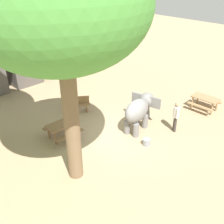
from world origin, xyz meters
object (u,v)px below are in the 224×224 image
object	(u,v)px
person_handler	(176,115)
picnic_table_far	(63,127)
elephant	(139,110)
market_stall_orange	(54,59)
shade_tree_main	(62,7)
market_stall_blue	(23,67)
wooden_bench	(77,104)
market_stall_white	(81,52)
feed_bucket	(146,142)
picnic_table_near	(205,100)

from	to	relation	value
person_handler	picnic_table_far	xyz separation A→B (m)	(-4.36, 3.52, -0.36)
elephant	market_stall_orange	xyz separation A→B (m)	(1.41, 9.58, 0.06)
shade_tree_main	market_stall_blue	world-z (taller)	shade_tree_main
shade_tree_main	wooden_bench	world-z (taller)	shade_tree_main
market_stall_blue	market_stall_white	xyz separation A→B (m)	(5.20, 0.00, 0.00)
shade_tree_main	feed_bucket	xyz separation A→B (m)	(3.59, -0.75, -6.23)
person_handler	shade_tree_main	world-z (taller)	shade_tree_main
elephant	picnic_table_near	size ratio (longest dim) A/B	1.59
feed_bucket	picnic_table_near	bearing A→B (deg)	-2.00
picnic_table_near	market_stall_white	xyz separation A→B (m)	(-0.25, 11.00, 0.55)
person_handler	picnic_table_near	world-z (taller)	person_handler
elephant	wooden_bench	distance (m)	3.85
person_handler	feed_bucket	world-z (taller)	person_handler
wooden_bench	feed_bucket	xyz separation A→B (m)	(0.28, -4.87, -0.31)
market_stall_blue	market_stall_white	distance (m)	5.20
shade_tree_main	market_stall_orange	bearing A→B (deg)	59.84
picnic_table_near	market_stall_orange	bearing A→B (deg)	12.74
elephant	market_stall_orange	size ratio (longest dim) A/B	0.97
picnic_table_near	market_stall_white	world-z (taller)	market_stall_white
shade_tree_main	market_stall_blue	size ratio (longest dim) A/B	3.35
shade_tree_main	picnic_table_near	bearing A→B (deg)	-6.09
shade_tree_main	market_stall_orange	world-z (taller)	shade_tree_main
market_stall_blue	person_handler	bearing A→B (deg)	-78.23
wooden_bench	shade_tree_main	bearing A→B (deg)	86.51
elephant	picnic_table_near	bearing A→B (deg)	-30.90
market_stall_orange	picnic_table_near	bearing A→B (deg)	-75.48
market_stall_blue	picnic_table_far	bearing A→B (deg)	-105.27
market_stall_blue	market_stall_white	bearing A→B (deg)	0.00
person_handler	picnic_table_near	xyz separation A→B (m)	(3.14, 0.05, -0.36)
elephant	market_stall_orange	distance (m)	9.69
market_stall_orange	feed_bucket	bearing A→B (deg)	-101.79
shade_tree_main	market_stall_white	world-z (taller)	shade_tree_main
person_handler	feed_bucket	xyz separation A→B (m)	(-1.96, 0.23, -0.79)
elephant	feed_bucket	world-z (taller)	elephant
picnic_table_far	market_stall_blue	distance (m)	7.83
person_handler	feed_bucket	distance (m)	2.13
market_stall_blue	wooden_bench	bearing A→B (deg)	-89.41
picnic_table_near	feed_bucket	world-z (taller)	picnic_table_near
wooden_bench	market_stall_orange	bearing A→B (deg)	-77.75
picnic_table_near	picnic_table_far	size ratio (longest dim) A/B	0.97
elephant	feed_bucket	distance (m)	1.76
shade_tree_main	wooden_bench	xyz separation A→B (m)	(3.31, 4.12, -5.92)
market_stall_blue	feed_bucket	bearing A→B (deg)	-88.19
elephant	picnic_table_far	bearing A→B (deg)	135.23
market_stall_white	elephant	bearing A→B (deg)	-112.68
wooden_bench	person_handler	bearing A→B (deg)	149.07
wooden_bench	market_stall_orange	world-z (taller)	market_stall_orange
market_stall_blue	market_stall_orange	distance (m)	2.60
picnic_table_far	wooden_bench	bearing A→B (deg)	-139.44
elephant	shade_tree_main	xyz separation A→B (m)	(-4.45, -0.49, 5.31)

